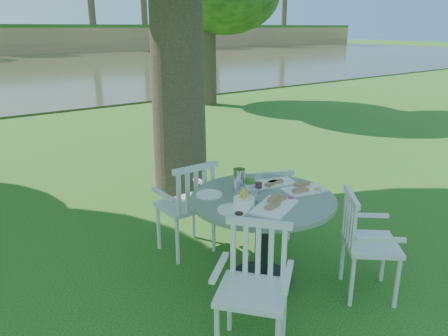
{
  "coord_description": "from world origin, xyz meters",
  "views": [
    {
      "loc": [
        -2.65,
        -3.26,
        2.26
      ],
      "look_at": [
        0.0,
        0.2,
        0.85
      ],
      "focal_mm": 35.0,
      "sensor_mm": 36.0,
      "label": 1
    }
  ],
  "objects": [
    {
      "name": "ground",
      "position": [
        0.0,
        0.0,
        0.0
      ],
      "size": [
        140.0,
        140.0,
        0.0
      ],
      "primitive_type": "plane",
      "color": "#15430E",
      "rests_on": "ground"
    },
    {
      "name": "table",
      "position": [
        -0.21,
        -0.63,
        0.66
      ],
      "size": [
        1.28,
        1.28,
        0.84
      ],
      "color": "black",
      "rests_on": "ground"
    },
    {
      "name": "chair_ne",
      "position": [
        0.46,
        -0.06,
        0.48
      ],
      "size": [
        0.53,
        0.52,
        0.81
      ],
      "rotation": [
        0.0,
        0.0,
        -3.57
      ],
      "color": "silver",
      "rests_on": "ground"
    },
    {
      "name": "chair_nw",
      "position": [
        -0.44,
        0.19,
        0.58
      ],
      "size": [
        0.51,
        0.48,
        0.99
      ],
      "rotation": [
        0.0,
        0.0,
        -3.16
      ],
      "color": "silver",
      "rests_on": "ground"
    },
    {
      "name": "chair_sw",
      "position": [
        -0.81,
        -1.23,
        0.56
      ],
      "size": [
        0.65,
        0.65,
        0.95
      ],
      "rotation": [
        0.0,
        0.0,
        -0.9
      ],
      "color": "silver",
      "rests_on": "ground"
    },
    {
      "name": "chair_se",
      "position": [
        0.34,
        -1.29,
        0.55
      ],
      "size": [
        0.64,
        0.65,
        0.93
      ],
      "rotation": [
        0.0,
        0.0,
        0.85
      ],
      "color": "silver",
      "rests_on": "ground"
    },
    {
      "name": "tableware",
      "position": [
        -0.25,
        -0.59,
        0.88
      ],
      "size": [
        1.14,
        0.89,
        0.22
      ],
      "color": "white",
      "rests_on": "table"
    }
  ]
}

